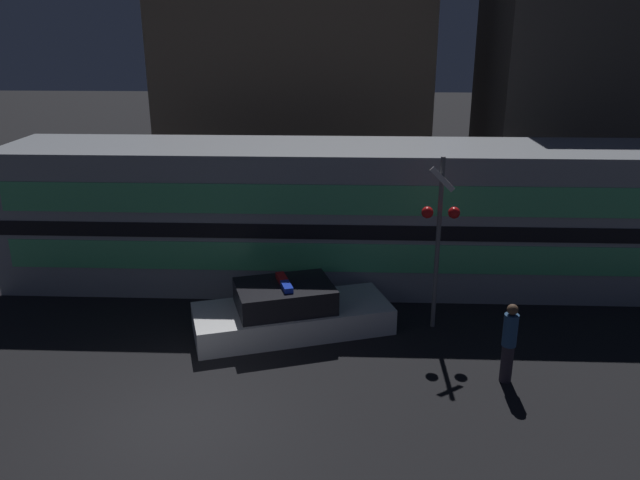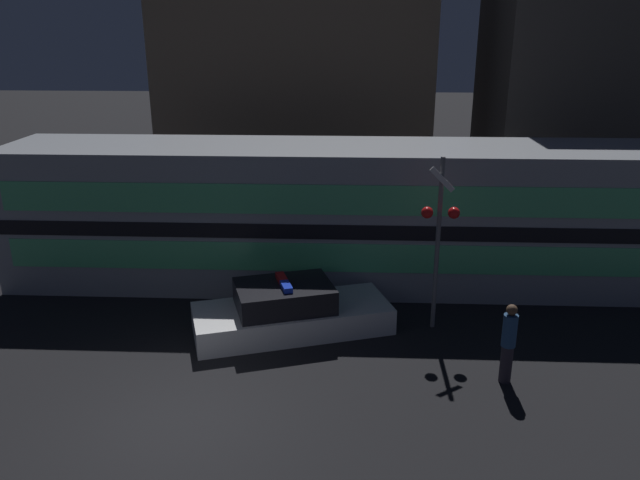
% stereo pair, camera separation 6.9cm
% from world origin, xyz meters
% --- Properties ---
extents(ground_plane, '(120.00, 120.00, 0.00)m').
position_xyz_m(ground_plane, '(0.00, 0.00, 0.00)').
color(ground_plane, black).
extents(train, '(18.26, 3.11, 3.82)m').
position_xyz_m(train, '(2.88, 7.01, 1.91)').
color(train, '#999EA5').
rests_on(train, ground_plane).
extents(police_car, '(4.89, 3.06, 1.31)m').
position_xyz_m(police_car, '(1.67, 3.79, 0.48)').
color(police_car, silver).
rests_on(police_car, ground_plane).
extents(pedestrian, '(0.29, 0.29, 1.70)m').
position_xyz_m(pedestrian, '(6.22, 1.76, 0.88)').
color(pedestrian, '#2D2833').
rests_on(pedestrian, ground_plane).
extents(crossing_signal_near, '(0.86, 0.32, 4.12)m').
position_xyz_m(crossing_signal_near, '(5.06, 4.09, 2.48)').
color(crossing_signal_near, slate).
rests_on(crossing_signal_near, ground_plane).
extents(building_left, '(10.22, 5.55, 9.26)m').
position_xyz_m(building_left, '(0.91, 15.88, 4.63)').
color(building_left, brown).
rests_on(building_left, ground_plane).
extents(building_center, '(10.08, 5.82, 10.06)m').
position_xyz_m(building_center, '(13.17, 14.38, 5.03)').
color(building_center, '#47423D').
rests_on(building_center, ground_plane).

